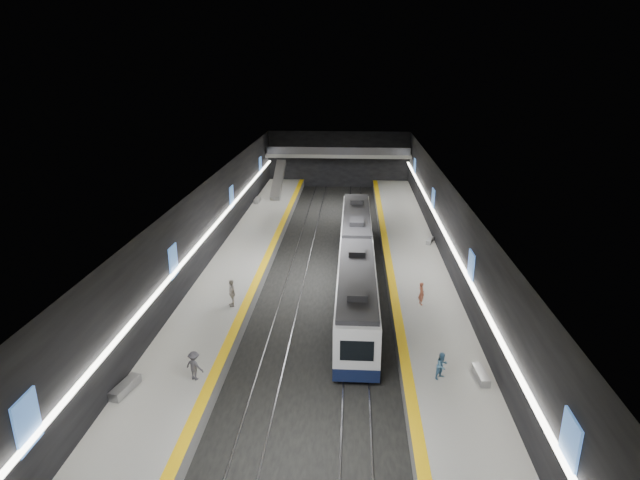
# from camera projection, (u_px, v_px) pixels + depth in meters

# --- Properties ---
(ground) EXTENTS (70.00, 70.00, 0.00)m
(ground) POSITION_uv_depth(u_px,v_px,m) (326.00, 280.00, 44.51)
(ground) COLOR black
(ground) RESTS_ON ground
(ceiling) EXTENTS (20.00, 70.00, 0.04)m
(ceiling) POSITION_uv_depth(u_px,v_px,m) (326.00, 186.00, 41.97)
(ceiling) COLOR beige
(ceiling) RESTS_ON wall_left
(wall_left) EXTENTS (0.04, 70.00, 8.00)m
(wall_left) POSITION_uv_depth(u_px,v_px,m) (204.00, 232.00, 43.83)
(wall_left) COLOR black
(wall_left) RESTS_ON ground
(wall_right) EXTENTS (0.04, 70.00, 8.00)m
(wall_right) POSITION_uv_depth(u_px,v_px,m) (451.00, 237.00, 42.64)
(wall_right) COLOR black
(wall_right) RESTS_ON ground
(wall_back) EXTENTS (20.00, 0.04, 8.00)m
(wall_back) POSITION_uv_depth(u_px,v_px,m) (339.00, 159.00, 76.36)
(wall_back) COLOR black
(wall_back) RESTS_ON ground
(platform_left) EXTENTS (5.00, 70.00, 1.00)m
(platform_left) POSITION_uv_depth(u_px,v_px,m) (237.00, 273.00, 44.79)
(platform_left) COLOR slate
(platform_left) RESTS_ON ground
(tile_surface_left) EXTENTS (5.00, 70.00, 0.02)m
(tile_surface_left) POSITION_uv_depth(u_px,v_px,m) (236.00, 267.00, 44.63)
(tile_surface_left) COLOR #9F9F9A
(tile_surface_left) RESTS_ON platform_left
(tactile_strip_left) EXTENTS (0.60, 70.00, 0.02)m
(tactile_strip_left) POSITION_uv_depth(u_px,v_px,m) (262.00, 267.00, 44.50)
(tactile_strip_left) COLOR yellow
(tactile_strip_left) RESTS_ON platform_left
(platform_right) EXTENTS (5.00, 70.00, 1.00)m
(platform_right) POSITION_uv_depth(u_px,v_px,m) (417.00, 277.00, 43.90)
(platform_right) COLOR slate
(platform_right) RESTS_ON ground
(tile_surface_right) EXTENTS (5.00, 70.00, 0.02)m
(tile_surface_right) POSITION_uv_depth(u_px,v_px,m) (417.00, 271.00, 43.74)
(tile_surface_right) COLOR #9F9F9A
(tile_surface_right) RESTS_ON platform_right
(tactile_strip_right) EXTENTS (0.60, 70.00, 0.02)m
(tactile_strip_right) POSITION_uv_depth(u_px,v_px,m) (390.00, 270.00, 43.87)
(tactile_strip_right) COLOR yellow
(tactile_strip_right) RESTS_ON platform_right
(rails) EXTENTS (6.52, 70.00, 0.12)m
(rails) POSITION_uv_depth(u_px,v_px,m) (326.00, 280.00, 44.49)
(rails) COLOR gray
(rails) RESTS_ON ground
(train) EXTENTS (2.69, 30.05, 3.60)m
(train) POSITION_uv_depth(u_px,v_px,m) (356.00, 258.00, 43.36)
(train) COLOR #0E1736
(train) RESTS_ON ground
(ad_posters) EXTENTS (19.94, 53.50, 2.20)m
(ad_posters) POSITION_uv_depth(u_px,v_px,m) (327.00, 225.00, 44.02)
(ad_posters) COLOR #4479CE
(ad_posters) RESTS_ON wall_left
(cove_light_left) EXTENTS (0.25, 68.60, 0.12)m
(cove_light_left) POSITION_uv_depth(u_px,v_px,m) (207.00, 235.00, 43.88)
(cove_light_left) COLOR white
(cove_light_left) RESTS_ON wall_left
(cove_light_right) EXTENTS (0.25, 68.60, 0.12)m
(cove_light_right) POSITION_uv_depth(u_px,v_px,m) (448.00, 239.00, 42.72)
(cove_light_right) COLOR white
(cove_light_right) RESTS_ON wall_right
(mezzanine_bridge) EXTENTS (20.00, 3.00, 1.50)m
(mezzanine_bridge) POSITION_uv_depth(u_px,v_px,m) (338.00, 155.00, 74.07)
(mezzanine_bridge) COLOR gray
(mezzanine_bridge) RESTS_ON wall_left
(escalator) EXTENTS (1.20, 7.50, 3.92)m
(escalator) POSITION_uv_depth(u_px,v_px,m) (278.00, 180.00, 68.63)
(escalator) COLOR #99999E
(escalator) RESTS_ON platform_left
(bench_left_near) EXTENTS (1.00, 2.14, 0.51)m
(bench_left_near) POSITION_uv_depth(u_px,v_px,m) (125.00, 387.00, 27.74)
(bench_left_near) COLOR #99999E
(bench_left_near) RESTS_ON platform_left
(bench_left_far) EXTENTS (0.59, 2.03, 0.49)m
(bench_left_far) POSITION_uv_depth(u_px,v_px,m) (257.00, 200.00, 65.13)
(bench_left_far) COLOR #99999E
(bench_left_far) RESTS_ON platform_left
(bench_right_near) EXTENTS (0.65, 1.90, 0.46)m
(bench_right_near) POSITION_uv_depth(u_px,v_px,m) (481.00, 375.00, 28.87)
(bench_right_near) COLOR #99999E
(bench_right_near) RESTS_ON platform_right
(bench_right_far) EXTENTS (0.95, 1.67, 0.39)m
(bench_right_far) POSITION_uv_depth(u_px,v_px,m) (430.00, 241.00, 50.60)
(bench_right_far) COLOR #99999E
(bench_right_far) RESTS_ON platform_right
(passenger_right_a) EXTENTS (0.56, 0.69, 1.66)m
(passenger_right_a) POSITION_uv_depth(u_px,v_px,m) (421.00, 294.00, 37.53)
(passenger_right_a) COLOR #C46549
(passenger_right_a) RESTS_ON platform_right
(passenger_right_b) EXTENTS (0.95, 0.93, 1.54)m
(passenger_right_b) POSITION_uv_depth(u_px,v_px,m) (442.00, 366.00, 28.74)
(passenger_right_b) COLOR teal
(passenger_right_b) RESTS_ON platform_right
(passenger_left_a) EXTENTS (0.90, 1.25, 1.97)m
(passenger_left_a) POSITION_uv_depth(u_px,v_px,m) (232.00, 293.00, 37.26)
(passenger_left_a) COLOR beige
(passenger_left_a) RESTS_ON platform_left
(passenger_left_b) EXTENTS (1.23, 0.98, 1.66)m
(passenger_left_b) POSITION_uv_depth(u_px,v_px,m) (194.00, 366.00, 28.62)
(passenger_left_b) COLOR #45434C
(passenger_left_b) RESTS_ON platform_left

